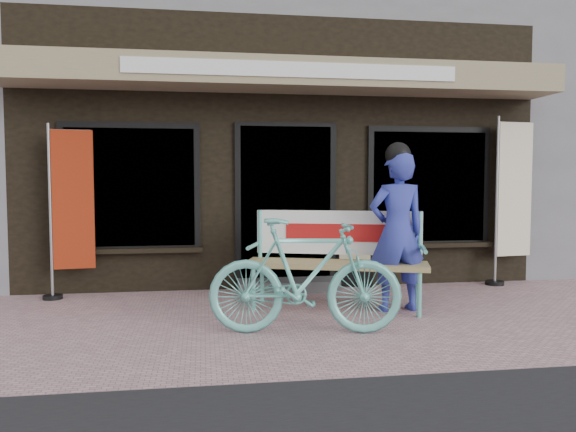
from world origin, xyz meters
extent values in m
plane|color=#B98D93|center=(0.00, 0.00, 0.00)|extent=(70.00, 70.00, 0.00)
cube|color=black|center=(0.00, 5.00, 1.80)|extent=(7.00, 6.00, 3.60)
cube|color=gray|center=(0.00, 1.65, 2.75)|extent=(7.00, 0.80, 0.35)
cube|color=white|center=(0.00, 1.24, 2.75)|extent=(4.00, 0.02, 0.18)
cube|color=black|center=(0.00, 1.98, 1.10)|extent=(1.20, 0.06, 2.10)
cube|color=black|center=(0.00, 1.97, 1.10)|extent=(1.35, 0.04, 2.20)
cube|color=black|center=(-2.00, 1.98, 1.35)|extent=(1.60, 0.06, 1.50)
cube|color=black|center=(2.00, 1.98, 1.35)|extent=(1.60, 0.06, 1.50)
cube|color=black|center=(-2.00, 1.97, 1.35)|extent=(1.75, 0.04, 1.65)
cube|color=black|center=(2.00, 1.97, 1.35)|extent=(1.75, 0.04, 1.65)
cube|color=black|center=(-2.00, 1.92, 0.55)|extent=(1.80, 0.18, 0.06)
cube|color=black|center=(2.00, 1.92, 0.55)|extent=(1.80, 0.18, 0.06)
cube|color=#59595B|center=(0.00, 1.75, 0.07)|extent=(1.30, 0.45, 0.15)
cylinder|color=#61BDAF|center=(-0.55, 0.73, 0.24)|extent=(0.06, 0.06, 0.47)
cylinder|color=#61BDAF|center=(-0.41, 1.16, 0.24)|extent=(0.06, 0.06, 0.47)
cylinder|color=#61BDAF|center=(1.16, 0.17, 0.24)|extent=(0.06, 0.06, 0.47)
cylinder|color=#61BDAF|center=(1.30, 0.59, 0.24)|extent=(0.06, 0.06, 0.47)
cube|color=tan|center=(0.37, 0.66, 0.50)|extent=(2.07, 1.11, 0.06)
cylinder|color=#61BDAF|center=(-0.43, 1.16, 0.78)|extent=(0.06, 0.06, 0.62)
cylinder|color=#61BDAF|center=(1.32, 0.59, 0.78)|extent=(0.06, 0.06, 0.62)
cube|color=white|center=(0.45, 0.90, 0.84)|extent=(1.82, 0.64, 0.50)
cube|color=#B21414|center=(0.44, 0.87, 0.84)|extent=(1.15, 0.39, 0.20)
cylinder|color=#61BDAF|center=(-0.53, 0.96, 0.69)|extent=(0.20, 0.48, 0.04)
cylinder|color=#61BDAF|center=(1.28, 0.36, 0.69)|extent=(0.20, 0.48, 0.04)
imported|color=#2E379E|center=(1.02, 0.51, 0.88)|extent=(0.66, 0.46, 1.75)
sphere|color=black|center=(1.02, 0.51, 1.72)|extent=(0.30, 0.30, 0.28)
imported|color=#61BDAF|center=(-0.15, -0.27, 0.55)|extent=(1.87, 0.79, 1.09)
cylinder|color=gray|center=(-2.91, 1.70, 1.06)|extent=(0.04, 0.04, 2.12)
cylinder|color=gray|center=(-2.67, 1.73, 2.04)|extent=(0.48, 0.09, 0.02)
cube|color=#992810|center=(-2.65, 1.73, 1.21)|extent=(0.48, 0.10, 1.69)
cylinder|color=black|center=(-2.91, 1.70, 0.02)|extent=(0.26, 0.26, 0.05)
cylinder|color=gray|center=(2.89, 1.76, 1.16)|extent=(0.04, 0.04, 2.31)
cylinder|color=gray|center=(3.15, 1.79, 2.23)|extent=(0.52, 0.09, 0.03)
cube|color=#F3E6C7|center=(3.17, 1.79, 1.31)|extent=(0.53, 0.09, 1.84)
cylinder|color=black|center=(2.89, 1.76, 0.03)|extent=(0.28, 0.28, 0.05)
cube|color=black|center=(0.94, 1.93, 0.49)|extent=(0.49, 0.25, 0.98)
cube|color=beige|center=(0.92, 1.87, 0.60)|extent=(0.40, 0.16, 0.60)
camera|label=1|loc=(-1.09, -5.39, 1.45)|focal=35.00mm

